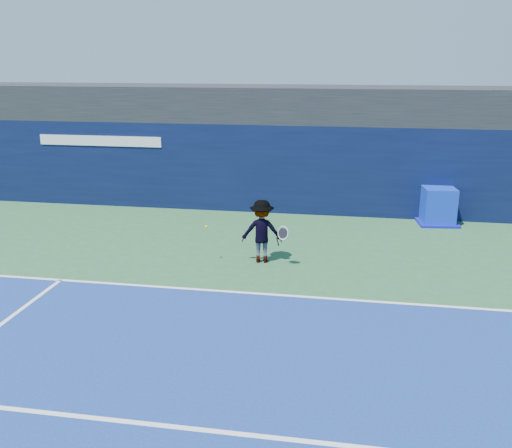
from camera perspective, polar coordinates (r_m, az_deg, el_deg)
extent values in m
plane|color=#295D34|center=(10.34, -1.66, -13.56)|extent=(80.00, 80.00, 0.00)
cube|color=white|center=(12.99, 0.97, -7.02)|extent=(24.00, 0.10, 0.01)
cube|color=white|center=(8.70, -4.44, -19.94)|extent=(24.00, 0.10, 0.01)
cube|color=black|center=(20.43, 4.78, 11.88)|extent=(36.00, 3.00, 1.20)
cube|color=black|center=(19.71, 4.37, 5.57)|extent=(36.00, 1.00, 3.00)
cube|color=white|center=(20.93, -15.36, 8.03)|extent=(4.50, 0.04, 0.35)
cube|color=#0D2ABC|center=(19.21, 17.74, 1.77)|extent=(1.09, 1.09, 1.18)
cube|color=#0B0FA6|center=(19.35, 17.60, 0.19)|extent=(1.36, 1.36, 0.08)
imported|color=silver|center=(14.76, 0.59, -0.72)|extent=(1.13, 0.73, 1.66)
cylinder|color=black|center=(14.52, 2.18, -1.77)|extent=(0.08, 0.15, 0.26)
torus|color=silver|center=(14.38, 2.72, -0.91)|extent=(0.30, 0.17, 0.30)
cylinder|color=black|center=(14.38, 2.72, -0.91)|extent=(0.26, 0.13, 0.25)
sphere|color=#B5D017|center=(14.75, -4.98, -0.26)|extent=(0.07, 0.07, 0.07)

